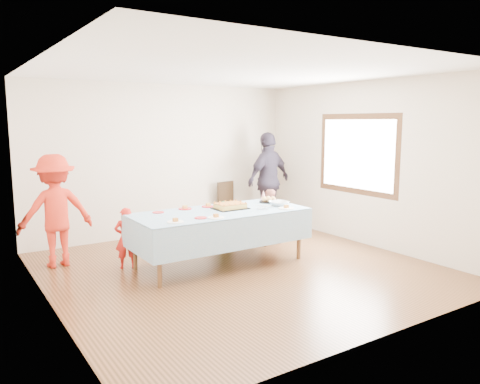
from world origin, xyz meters
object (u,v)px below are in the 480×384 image
object	(u,v)px
birthday_cake	(230,206)
dining_chair	(229,202)
party_table	(220,215)
adult_left	(55,211)

from	to	relation	value
birthday_cake	dining_chair	xyz separation A→B (m)	(1.13, 1.87, -0.32)
party_table	birthday_cake	bearing A→B (deg)	16.51
party_table	dining_chair	world-z (taller)	dining_chair
party_table	birthday_cake	size ratio (longest dim) A/B	5.27
adult_left	birthday_cake	bearing A→B (deg)	151.02
party_table	dining_chair	bearing A→B (deg)	55.08
birthday_cake	adult_left	xyz separation A→B (m)	(-2.19, 1.14, -0.02)
party_table	adult_left	distance (m)	2.32
party_table	adult_left	size ratio (longest dim) A/B	1.57
party_table	dining_chair	distance (m)	2.37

